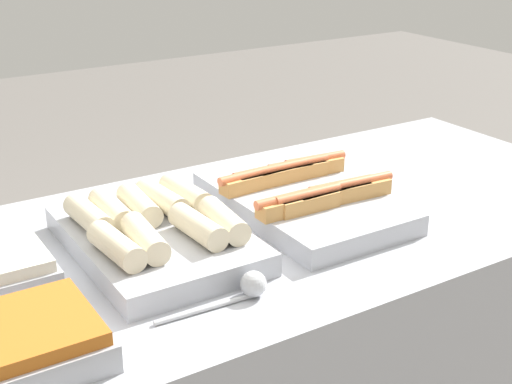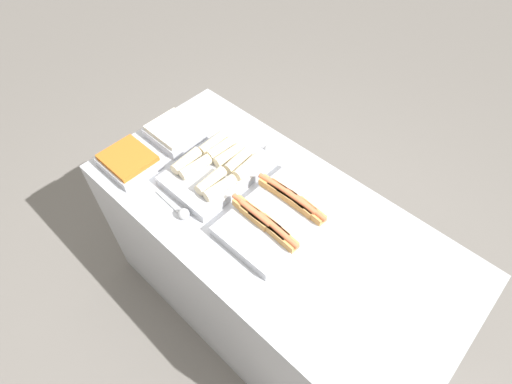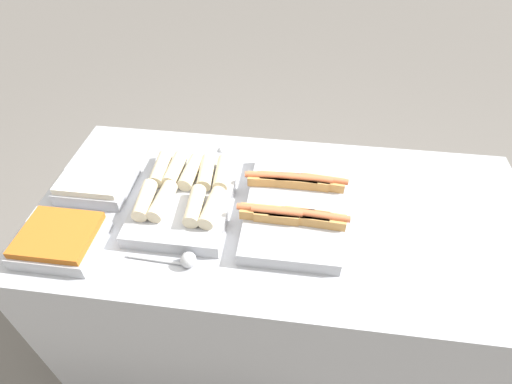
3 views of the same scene
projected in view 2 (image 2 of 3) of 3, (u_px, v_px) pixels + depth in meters
The scene contains 8 objects.
ground_plane at pixel (268, 304), 2.49m from camera, with size 12.00×12.00×0.00m, color slate.
counter at pixel (270, 267), 2.12m from camera, with size 1.76×0.85×0.94m.
tray_hotdogs at pixel (278, 214), 1.71m from camera, with size 0.37×0.51×0.10m.
tray_wraps at pixel (217, 168), 1.87m from camera, with size 0.33×0.48×0.10m.
tray_side_front at pixel (129, 161), 1.91m from camera, with size 0.25×0.22×0.07m.
tray_side_back at pixel (174, 132), 2.04m from camera, with size 0.25×0.22×0.07m.
serving_spoon_near at pixel (182, 212), 1.74m from camera, with size 0.23×0.05×0.05m.
serving_spoon_far at pixel (266, 149), 1.98m from camera, with size 0.24×0.05×0.05m.
Camera 2 is at (0.65, -0.80, 2.37)m, focal length 28.00 mm.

